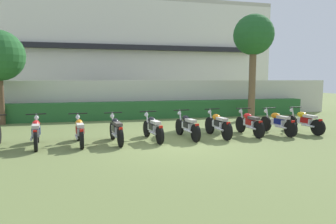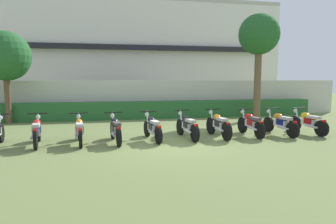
# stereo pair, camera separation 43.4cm
# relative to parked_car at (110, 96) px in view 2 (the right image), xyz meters

# --- Properties ---
(ground) EXTENTS (60.00, 60.00, 0.00)m
(ground) POSITION_rel_parked_car_xyz_m (1.86, -10.45, -0.94)
(ground) COLOR olive
(building) EXTENTS (23.94, 6.50, 8.26)m
(building) POSITION_rel_parked_car_xyz_m (1.86, 6.46, 3.19)
(building) COLOR silver
(building) RESTS_ON ground
(compound_wall) EXTENTS (22.74, 0.30, 1.96)m
(compound_wall) POSITION_rel_parked_car_xyz_m (1.86, -3.47, 0.04)
(compound_wall) COLOR beige
(compound_wall) RESTS_ON ground
(hedge_row) EXTENTS (18.19, 0.70, 0.89)m
(hedge_row) POSITION_rel_parked_car_xyz_m (1.86, -4.17, -0.49)
(hedge_row) COLOR #28602D
(hedge_row) RESTS_ON ground
(parked_car) EXTENTS (4.57, 2.21, 1.89)m
(parked_car) POSITION_rel_parked_car_xyz_m (0.00, 0.00, 0.00)
(parked_car) COLOR black
(parked_car) RESTS_ON ground
(tree_near_inspector) EXTENTS (2.23, 2.23, 4.18)m
(tree_near_inspector) POSITION_rel_parked_car_xyz_m (-4.64, -4.75, 2.11)
(tree_near_inspector) COLOR brown
(tree_near_inspector) RESTS_ON ground
(tree_far_side) EXTENTS (2.05, 2.05, 5.31)m
(tree_far_side) POSITION_rel_parked_car_xyz_m (7.36, -5.34, 3.23)
(tree_far_side) COLOR brown
(tree_far_side) RESTS_ON ground
(motorcycle_in_row_1) EXTENTS (0.60, 1.88, 0.96)m
(motorcycle_in_row_1) POSITION_rel_parked_car_xyz_m (-2.34, -9.78, -0.49)
(motorcycle_in_row_1) COLOR black
(motorcycle_in_row_1) RESTS_ON ground
(motorcycle_in_row_2) EXTENTS (0.60, 1.88, 0.94)m
(motorcycle_in_row_2) POSITION_rel_parked_car_xyz_m (-1.07, -9.78, -0.50)
(motorcycle_in_row_2) COLOR black
(motorcycle_in_row_2) RESTS_ON ground
(motorcycle_in_row_3) EXTENTS (0.60, 1.81, 0.95)m
(motorcycle_in_row_3) POSITION_rel_parked_car_xyz_m (0.05, -9.85, -0.49)
(motorcycle_in_row_3) COLOR black
(motorcycle_in_row_3) RESTS_ON ground
(motorcycle_in_row_4) EXTENTS (0.60, 1.88, 0.94)m
(motorcycle_in_row_4) POSITION_rel_parked_car_xyz_m (1.28, -9.70, -0.50)
(motorcycle_in_row_4) COLOR black
(motorcycle_in_row_4) RESTS_ON ground
(motorcycle_in_row_5) EXTENTS (0.60, 1.92, 0.95)m
(motorcycle_in_row_5) POSITION_rel_parked_car_xyz_m (2.49, -9.65, -0.49)
(motorcycle_in_row_5) COLOR black
(motorcycle_in_row_5) RESTS_ON ground
(motorcycle_in_row_6) EXTENTS (0.60, 1.89, 0.97)m
(motorcycle_in_row_6) POSITION_rel_parked_car_xyz_m (3.62, -9.70, -0.48)
(motorcycle_in_row_6) COLOR black
(motorcycle_in_row_6) RESTS_ON ground
(motorcycle_in_row_7) EXTENTS (0.60, 1.81, 0.96)m
(motorcycle_in_row_7) POSITION_rel_parked_car_xyz_m (4.86, -9.66, -0.49)
(motorcycle_in_row_7) COLOR black
(motorcycle_in_row_7) RESTS_ON ground
(motorcycle_in_row_8) EXTENTS (0.60, 1.91, 0.95)m
(motorcycle_in_row_8) POSITION_rel_parked_car_xyz_m (6.02, -9.69, -0.49)
(motorcycle_in_row_8) COLOR black
(motorcycle_in_row_8) RESTS_ON ground
(motorcycle_in_row_9) EXTENTS (0.60, 1.88, 0.96)m
(motorcycle_in_row_9) POSITION_rel_parked_car_xyz_m (7.17, -9.68, -0.49)
(motorcycle_in_row_9) COLOR black
(motorcycle_in_row_9) RESTS_ON ground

